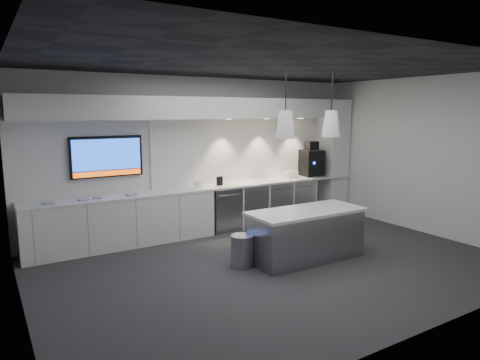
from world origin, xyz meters
TOP-DOWN VIEW (x-y plane):
  - floor at (0.00, 0.00)m, footprint 7.00×7.00m
  - ceiling at (0.00, 0.00)m, footprint 7.00×7.00m
  - wall_back at (0.00, 2.50)m, footprint 7.00×0.00m
  - wall_front at (0.00, -2.50)m, footprint 7.00×0.00m
  - wall_left at (-3.50, 0.00)m, footprint 0.00×7.00m
  - wall_right at (3.50, 0.00)m, footprint 0.00×7.00m
  - back_counter at (0.00, 2.17)m, footprint 6.80×0.65m
  - left_base_cabinets at (-1.75, 2.17)m, footprint 3.30×0.63m
  - fridge_unit_a at (0.25, 2.17)m, footprint 0.60×0.61m
  - fridge_unit_b at (0.88, 2.17)m, footprint 0.60×0.61m
  - fridge_unit_c at (1.51, 2.17)m, footprint 0.60×0.61m
  - fridge_unit_d at (2.14, 2.17)m, footprint 0.60×0.61m
  - backsplash at (1.20, 2.48)m, footprint 4.60×0.03m
  - soffit at (0.00, 2.20)m, footprint 6.90×0.60m
  - column at (3.20, 2.20)m, footprint 0.55×0.55m
  - wall_tv at (-1.90, 2.45)m, footprint 1.25×0.07m
  - island at (0.53, -0.06)m, footprint 1.91×0.84m
  - bin at (-0.51, 0.19)m, footprint 0.44×0.44m
  - coffee_machine at (2.57, 2.20)m, footprint 0.50×0.66m
  - sign_black at (0.18, 2.15)m, footprint 0.14×0.03m
  - sign_white at (-0.31, 2.11)m, footprint 0.18×0.05m
  - cup_cluster at (1.95, 2.13)m, footprint 0.28×0.18m
  - tray_a at (-2.94, 2.08)m, footprint 0.17×0.17m
  - tray_b at (-2.41, 2.09)m, footprint 0.18×0.18m
  - tray_c at (-2.17, 2.14)m, footprint 0.20×0.20m
  - tray_d at (-1.61, 2.08)m, footprint 0.20×0.20m
  - pendant_left at (0.08, -0.06)m, footprint 0.29×0.29m
  - pendant_right at (0.99, -0.06)m, footprint 0.29×0.29m

SIDE VIEW (x-z plane):
  - floor at x=0.00m, z-range 0.00..0.00m
  - bin at x=-0.51m, z-range 0.00..0.49m
  - island at x=0.53m, z-range 0.00..0.81m
  - fridge_unit_a at x=0.25m, z-range 0.00..0.85m
  - fridge_unit_b at x=0.88m, z-range 0.00..0.85m
  - fridge_unit_c at x=1.51m, z-range 0.00..0.85m
  - fridge_unit_d at x=2.14m, z-range 0.00..0.85m
  - left_base_cabinets at x=-1.75m, z-range 0.00..0.86m
  - back_counter at x=0.00m, z-range 0.86..0.90m
  - tray_a at x=-2.94m, z-range 0.90..0.92m
  - tray_b at x=-2.41m, z-range 0.90..0.92m
  - tray_c at x=-2.17m, z-range 0.90..0.92m
  - tray_d at x=-1.61m, z-range 0.90..0.92m
  - sign_white at x=-0.31m, z-range 0.90..1.04m
  - cup_cluster at x=1.95m, z-range 0.90..1.05m
  - sign_black at x=0.18m, z-range 0.90..1.08m
  - coffee_machine at x=2.57m, z-range 0.83..1.61m
  - column at x=3.20m, z-range 0.00..2.60m
  - wall_back at x=0.00m, z-range -2.00..5.00m
  - wall_front at x=0.00m, z-range -2.00..5.00m
  - wall_left at x=-3.50m, z-range -2.00..5.00m
  - wall_right at x=3.50m, z-range -2.00..5.00m
  - backsplash at x=1.20m, z-range 0.90..2.20m
  - wall_tv at x=-1.90m, z-range 1.20..1.92m
  - pendant_left at x=0.08m, z-range 1.60..2.71m
  - pendant_right at x=0.99m, z-range 1.60..2.71m
  - soffit at x=0.00m, z-range 2.20..2.60m
  - ceiling at x=0.00m, z-range 3.00..3.00m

